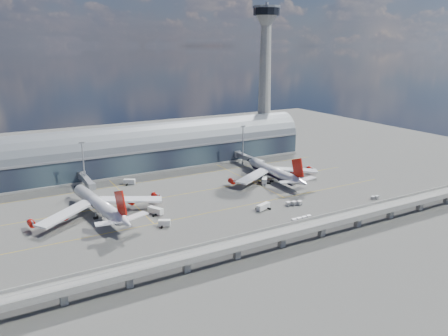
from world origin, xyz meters
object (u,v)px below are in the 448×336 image
airliner_left (100,205)px  service_truck_1 (164,223)px  control_tower (265,79)px  cargo_train_0 (301,219)px  service_truck_4 (266,172)px  service_truck_5 (129,182)px  cargo_train_1 (294,203)px  floodlight_mast_right (243,144)px  floodlight_mast_left (84,164)px  cargo_train_2 (375,198)px  service_truck_0 (156,211)px  service_truck_3 (264,181)px  service_truck_2 (263,207)px  airliner_right (274,172)px

airliner_left → service_truck_1: size_ratio=11.45×
control_tower → cargo_train_0: 145.83m
service_truck_4 → service_truck_5: bearing=146.5°
service_truck_5 → cargo_train_1: bearing=-109.4°
service_truck_4 → floodlight_mast_right: bearing=73.7°
floodlight_mast_left → cargo_train_2: floodlight_mast_left is taller
service_truck_1 → cargo_train_0: 59.91m
service_truck_0 → service_truck_3: size_ratio=1.14×
service_truck_2 → service_truck_1: bearing=65.7°
airliner_right → cargo_train_2: (25.65, -50.95, -4.04)m
service_truck_0 → floodlight_mast_right: bearing=7.6°
service_truck_0 → service_truck_4: service_truck_0 is taller
floodlight_mast_right → airliner_right: (-2.37, -38.27, -8.77)m
cargo_train_1 → service_truck_1: bearing=68.0°
airliner_left → service_truck_4: airliner_left is taller
floodlight_mast_right → service_truck_4: 27.78m
service_truck_0 → cargo_train_1: (62.56, -21.78, -0.63)m
floodlight_mast_right → cargo_train_1: size_ratio=2.93×
airliner_right → service_truck_2: airliner_right is taller
service_truck_0 → service_truck_2: (46.34, -19.36, -0.12)m
service_truck_2 → service_truck_5: size_ratio=1.28×
airliner_left → service_truck_3: size_ratio=9.22×
floodlight_mast_left → floodlight_mast_right: bearing=0.0°
cargo_train_2 → service_truck_3: bearing=21.4°
airliner_left → cargo_train_1: size_ratio=7.30×
service_truck_5 → cargo_train_2: (100.45, -84.15, -0.70)m
service_truck_0 → service_truck_4: size_ratio=1.54×
floodlight_mast_left → airliner_left: floodlight_mast_left is taller
airliner_left → service_truck_4: size_ratio=12.41×
service_truck_1 → service_truck_0: bearing=20.1°
control_tower → floodlight_mast_left: bearing=-168.3°
airliner_right → service_truck_4: airliner_right is taller
service_truck_5 → control_tower: bearing=-42.8°
airliner_right → cargo_train_2: bearing=-61.3°
service_truck_0 → service_truck_2: service_truck_0 is taller
airliner_right → service_truck_3: bearing=-161.9°
control_tower → service_truck_5: bearing=-163.6°
service_truck_5 → cargo_train_0: bearing=-119.8°
service_truck_0 → cargo_train_2: service_truck_0 is taller
cargo_train_0 → cargo_train_2: size_ratio=2.23×
service_truck_5 → cargo_train_0: size_ratio=0.60×
service_truck_4 → cargo_train_2: bearing=-90.5°
service_truck_2 → cargo_train_0: size_ratio=0.77×
control_tower → service_truck_1: bearing=-140.1°
floodlight_mast_right → service_truck_4: size_ratio=4.98×
floodlight_mast_right → airliner_right: 39.34m
service_truck_4 → cargo_train_2: service_truck_4 is taller
control_tower → service_truck_5: control_tower is taller
cargo_train_0 → control_tower: bearing=-25.9°
airliner_left → service_truck_0: size_ratio=8.07×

